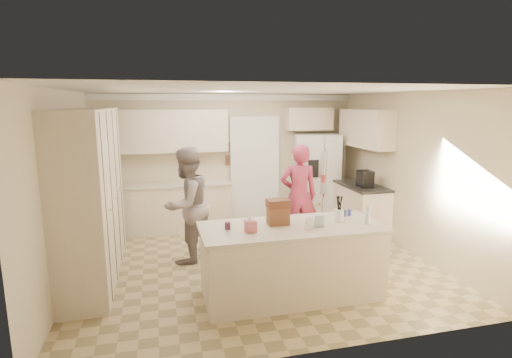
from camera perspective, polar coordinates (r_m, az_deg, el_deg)
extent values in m
cube|color=tan|center=(6.27, -0.12, -12.03)|extent=(5.20, 4.60, 0.02)
cube|color=white|center=(5.78, -0.13, 12.67)|extent=(5.20, 4.60, 0.02)
cube|color=beige|center=(8.11, -4.03, 2.85)|extent=(5.20, 0.02, 2.60)
cube|color=beige|center=(3.75, 8.41, -6.78)|extent=(5.20, 0.02, 2.60)
cube|color=beige|center=(5.85, -25.81, -1.35)|extent=(0.02, 4.60, 2.60)
cube|color=beige|center=(6.97, 21.19, 0.81)|extent=(0.02, 4.60, 2.60)
cube|color=white|center=(7.99, -4.09, 11.57)|extent=(5.20, 0.08, 0.12)
cube|color=beige|center=(6.01, -22.44, -2.00)|extent=(0.60, 2.60, 2.35)
cube|color=beige|center=(7.86, -11.85, -4.01)|extent=(2.20, 0.60, 0.88)
cube|color=beige|center=(7.75, -11.98, -0.74)|extent=(2.24, 0.63, 0.04)
cube|color=beige|center=(7.75, -12.31, 6.72)|extent=(2.20, 0.35, 0.80)
cube|color=black|center=(8.23, -0.20, 1.23)|extent=(0.90, 0.06, 2.10)
cube|color=white|center=(8.20, -0.14, 1.20)|extent=(1.02, 0.03, 2.22)
cube|color=brown|center=(8.05, -3.86, 4.58)|extent=(0.15, 0.02, 0.20)
cube|color=brown|center=(8.08, -3.84, 2.68)|extent=(0.15, 0.02, 0.20)
cube|color=white|center=(8.37, 8.59, 0.23)|extent=(1.04, 0.90, 1.80)
cube|color=gray|center=(8.05, 9.55, -0.22)|extent=(0.02, 0.02, 1.78)
cube|color=black|center=(7.91, 8.17, 1.46)|extent=(0.22, 0.03, 0.35)
cylinder|color=silver|center=(7.99, 9.30, 0.80)|extent=(0.02, 0.02, 0.85)
cylinder|color=silver|center=(8.03, 9.95, 0.82)|extent=(0.02, 0.02, 0.85)
cube|color=beige|center=(8.31, 7.53, 8.51)|extent=(0.95, 0.35, 0.45)
cube|color=beige|center=(7.82, 14.70, -4.23)|extent=(0.60, 1.20, 0.88)
cube|color=#2D2B28|center=(7.71, 14.80, -0.93)|extent=(0.63, 1.24, 0.04)
cube|color=beige|center=(7.81, 15.34, 6.98)|extent=(0.35, 1.50, 0.70)
cube|color=black|center=(7.49, 15.32, 0.03)|extent=(0.22, 0.28, 0.30)
cube|color=beige|center=(5.17, 5.06, -11.79)|extent=(2.20, 0.90, 0.88)
cube|color=beige|center=(5.01, 5.15, -6.93)|extent=(2.28, 0.96, 0.05)
cylinder|color=white|center=(5.27, 11.71, -5.09)|extent=(0.13, 0.13, 0.15)
cube|color=#C6636E|center=(4.75, -0.77, -6.71)|extent=(0.13, 0.13, 0.14)
cone|color=white|center=(4.71, -0.77, -5.44)|extent=(0.08, 0.08, 0.08)
cube|color=brown|center=(5.02, 3.18, -5.27)|extent=(0.26, 0.18, 0.22)
cube|color=#592D1E|center=(4.98, 3.19, -3.50)|extent=(0.28, 0.20, 0.10)
cylinder|color=#59263F|center=(4.85, -4.07, -6.67)|extent=(0.07, 0.07, 0.09)
cube|color=white|center=(4.85, 7.63, -6.29)|extent=(0.12, 0.06, 0.16)
cube|color=silver|center=(4.95, 9.04, -5.97)|extent=(0.12, 0.05, 0.16)
cylinder|color=silver|center=(5.22, 15.66, -4.90)|extent=(0.07, 0.07, 0.24)
cylinder|color=#3A3C94|center=(5.50, 12.54, -4.78)|extent=(0.05, 0.05, 0.09)
cylinder|color=#3A3C94|center=(5.53, 13.19, -4.72)|extent=(0.05, 0.05, 0.09)
imported|color=gray|center=(6.19, -9.86, -3.70)|extent=(1.09, 1.09, 1.78)
imported|color=#B6355A|center=(6.85, 6.09, -2.33)|extent=(0.69, 0.50, 1.74)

